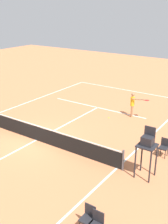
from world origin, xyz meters
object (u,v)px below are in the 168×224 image
object	(u,v)px
umpire_chair	(147,145)
courtside_chair_far	(96,224)
courtside_chair_near	(88,217)
tennis_ball	(109,118)
player_serving	(133,103)
courtside_chair_mid	(164,146)

from	to	relation	value
umpire_chair	courtside_chair_far	distance (m)	4.42
courtside_chair_near	tennis_ball	bearing A→B (deg)	-64.17
umpire_chair	courtside_chair_near	bearing A→B (deg)	85.58
player_serving	courtside_chair_far	xyz separation A→B (m)	(-3.73, 10.69, -0.49)
umpire_chair	player_serving	bearing A→B (deg)	-60.25
courtside_chair_near	courtside_chair_mid	distance (m)	6.49
player_serving	courtside_chair_mid	distance (m)	5.54
courtside_chair_mid	courtside_chair_far	xyz separation A→B (m)	(-0.03, 6.59, 0.00)
tennis_ball	courtside_chair_near	world-z (taller)	courtside_chair_near
umpire_chair	courtside_chair_mid	distance (m)	2.54
courtside_chair_mid	courtside_chair_far	size ratio (longest dim) A/B	1.00
player_serving	courtside_chair_near	world-z (taller)	player_serving
player_serving	courtside_chair_near	bearing A→B (deg)	2.10
courtside_chair_mid	courtside_chair_far	distance (m)	6.59
player_serving	courtside_chair_far	world-z (taller)	player_serving
player_serving	umpire_chair	distance (m)	7.39
umpire_chair	courtside_chair_near	size ratio (longest dim) A/B	2.54
courtside_chair_far	player_serving	bearing A→B (deg)	-70.78
umpire_chair	courtside_chair_mid	xyz separation A→B (m)	(-0.04, -2.30, -1.07)
courtside_chair_mid	courtside_chair_near	bearing A→B (deg)	86.77
tennis_ball	courtside_chair_mid	bearing A→B (deg)	149.45
courtside_chair_near	courtside_chair_mid	bearing A→B (deg)	-93.23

